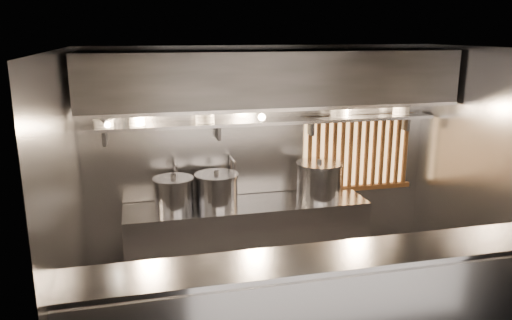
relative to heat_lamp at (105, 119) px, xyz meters
name	(u,v)px	position (x,y,z in m)	size (l,w,h in m)	color
floor	(298,314)	(1.90, -0.85, -2.07)	(4.50, 4.50, 0.00)	black
ceiling	(304,49)	(1.90, -0.85, 0.73)	(4.50, 4.50, 0.00)	black
wall_back	(263,156)	(1.90, 0.65, -0.67)	(4.50, 4.50, 0.00)	gray
wall_left	(65,209)	(-0.35, -0.85, -0.67)	(3.00, 3.00, 0.00)	gray
wall_right	(492,176)	(4.15, -0.85, -0.67)	(3.00, 3.00, 0.00)	gray
serving_counter	(334,315)	(1.90, -1.81, -1.50)	(4.50, 0.56, 1.13)	#9D9DA2
cooking_bench	(247,237)	(1.60, 0.28, -1.62)	(3.00, 0.70, 0.90)	#9D9DA2
bowl_shelf	(267,122)	(1.90, 0.47, -0.19)	(4.40, 0.34, 0.04)	#9D9DA2
exhaust_hood	(272,79)	(1.90, 0.25, 0.36)	(4.40, 0.81, 0.65)	#2D2D30
wood_screen	(358,153)	(3.20, 0.60, -0.69)	(1.56, 0.09, 1.04)	#FFC072
faucet_left	(175,171)	(0.75, 0.52, -0.76)	(0.04, 0.30, 0.50)	silver
faucet_right	(231,168)	(1.45, 0.52, -0.76)	(0.04, 0.30, 0.50)	silver
heat_lamp	(105,119)	(0.00, 0.00, 0.00)	(0.25, 0.35, 0.20)	#9D9DA2
pendant_bulb	(262,117)	(1.80, 0.35, -0.11)	(0.09, 0.09, 0.19)	#2D2D30
stock_pot_left	(174,193)	(0.71, 0.31, -0.97)	(0.61, 0.61, 0.43)	#9D9DA2
stock_pot_mid	(217,189)	(1.23, 0.32, -0.97)	(0.63, 0.63, 0.44)	#9D9DA2
stock_pot_right	(319,180)	(2.54, 0.29, -0.94)	(0.71, 0.71, 0.50)	#9D9DA2
bowl_stack_0	(104,123)	(-0.04, 0.47, -0.12)	(0.24, 0.24, 0.09)	white
bowl_stack_1	(137,118)	(0.33, 0.47, -0.08)	(0.21, 0.21, 0.17)	white
bowl_stack_2	(205,117)	(1.12, 0.47, -0.10)	(0.24, 0.24, 0.13)	white
bowl_stack_3	(340,112)	(2.85, 0.47, -0.10)	(0.24, 0.24, 0.13)	white
bowl_stack_4	(401,108)	(3.72, 0.47, -0.08)	(0.23, 0.23, 0.17)	white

